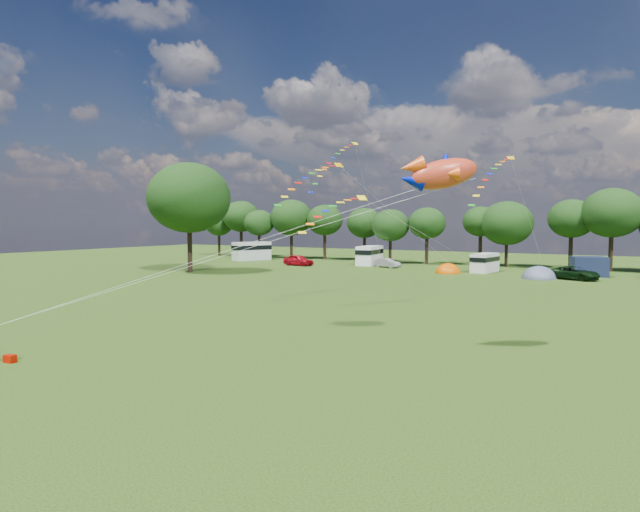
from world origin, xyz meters
The scene contains 18 objects.
ground_plane centered at (0.00, 0.00, 0.00)m, with size 180.00×180.00×0.00m, color black.
tree_line centered at (5.30, 54.99, 6.35)m, with size 102.98×10.98×10.27m.
big_tree centered at (-30.00, 28.00, 9.02)m, with size 10.00×10.00×13.28m.
car_a centered at (-23.88, 42.94, 0.77)m, with size 1.83×4.65×1.55m, color #AD0A17.
car_b centered at (-11.83, 46.22, 0.62)m, with size 1.31×3.50×1.23m, color gray.
car_d centered at (11.28, 41.99, 0.71)m, with size 2.36×5.21×1.42m, color black.
campervan_a centered at (-36.12, 48.19, 1.57)m, with size 4.79×6.49×2.93m.
campervan_b centered at (-15.82, 49.22, 1.45)m, with size 2.85×5.69×2.70m.
campervan_c centered at (1.08, 45.99, 1.23)m, with size 2.63×4.92×2.30m.
tent_orange centered at (-2.42, 42.54, 0.02)m, with size 3.03×3.32×2.37m.
tent_greyblue centered at (7.90, 41.30, 0.02)m, with size 3.64×3.98×2.71m.
awning_navy centered at (12.35, 46.88, 1.11)m, with size 3.54×2.88×2.21m, color #151E3A.
kite_bag centered at (-6.64, -7.19, 0.17)m, with size 0.47×0.31×0.33m, color #A20E00.
fish_kite centered at (8.55, 4.14, 8.29)m, with size 3.76×2.98×2.06m.
streamer_kite_a centered at (-11.26, 30.88, 12.86)m, with size 3.32×5.64×5.77m.
streamer_kite_b centered at (-7.31, 19.46, 9.95)m, with size 4.32×4.81×3.84m.
streamer_kite_c centered at (-2.03, 14.12, 7.12)m, with size 3.22×5.04×2.83m.
streamer_kite_d centered at (6.64, 24.87, 10.13)m, with size 2.65×4.98×4.27m.
Camera 1 is at (16.35, -20.06, 6.03)m, focal length 30.00 mm.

